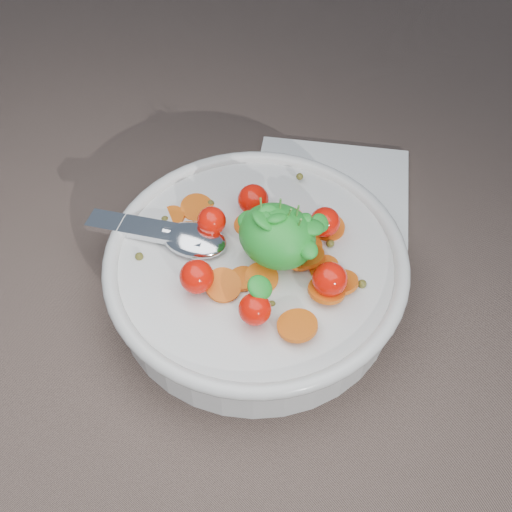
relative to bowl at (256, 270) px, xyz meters
The scene contains 3 objects.
ground 0.05m from the bowl, 166.50° to the left, with size 6.00×6.00×0.00m, color #735D52.
bowl is the anchor object (origin of this frame).
napkin 0.17m from the bowl, 93.18° to the left, with size 0.18×0.16×0.01m, color white.
Camera 1 is at (0.25, -0.33, 0.55)m, focal length 45.00 mm.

